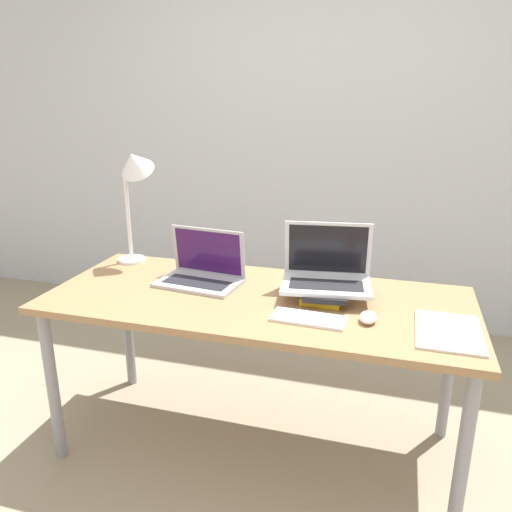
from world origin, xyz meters
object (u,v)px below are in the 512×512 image
at_px(wireless_keyboard, 308,319).
at_px(mouse, 368,317).
at_px(book_stack, 326,292).
at_px(notepad, 448,332).
at_px(desk_lamp, 134,176).
at_px(laptop_on_books, 327,273).
at_px(laptop_left, 202,272).

relative_size(wireless_keyboard, mouse, 2.91).
relative_size(book_stack, notepad, 0.89).
distance_m(notepad, desk_lamp, 1.54).
height_order(mouse, desk_lamp, desk_lamp).
xyz_separation_m(wireless_keyboard, notepad, (0.50, 0.03, -0.00)).
relative_size(wireless_keyboard, desk_lamp, 0.48).
bearing_deg(notepad, desk_lamp, 165.05).
height_order(laptop_on_books, notepad, laptop_on_books).
height_order(laptop_left, mouse, laptop_left).
bearing_deg(laptop_on_books, desk_lamp, 170.81).
relative_size(mouse, notepad, 0.31).
distance_m(mouse, notepad, 0.28).
bearing_deg(laptop_left, laptop_on_books, -0.34).
distance_m(laptop_left, mouse, 0.78).
relative_size(laptop_on_books, mouse, 4.02).
distance_m(laptop_left, notepad, 1.06).
distance_m(book_stack, wireless_keyboard, 0.24).
bearing_deg(mouse, notepad, -3.02).
bearing_deg(laptop_left, notepad, -12.54).
xyz_separation_m(laptop_left, book_stack, (0.57, -0.03, -0.02)).
bearing_deg(notepad, laptop_on_books, 154.35).
distance_m(wireless_keyboard, desk_lamp, 1.11).
bearing_deg(notepad, book_stack, 156.64).
height_order(wireless_keyboard, mouse, mouse).
relative_size(mouse, desk_lamp, 0.16).
height_order(mouse, notepad, mouse).
bearing_deg(wireless_keyboard, notepad, 3.70).
relative_size(laptop_left, notepad, 1.21).
bearing_deg(notepad, wireless_keyboard, -176.30).
height_order(laptop_left, laptop_on_books, laptop_on_books).
bearing_deg(laptop_on_books, wireless_keyboard, -95.81).
distance_m(book_stack, desk_lamp, 1.06).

